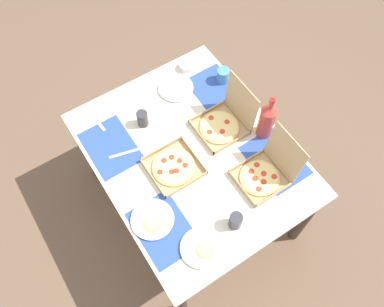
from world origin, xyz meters
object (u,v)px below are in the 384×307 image
cup_dark (143,119)px  cup_red (223,75)px  pizza_box_corner_left (265,173)px  soda_bottle (267,120)px  cup_clear_left (235,221)px  pizza_box_edge_far (224,122)px  condiment_bowl (186,66)px  plate_far_left (201,248)px  plate_middle (153,220)px  plate_far_right (176,88)px  pizza_box_center (174,167)px

cup_dark → cup_red: bearing=91.1°
pizza_box_corner_left → cup_dark: (-0.66, -0.38, 0.01)m
soda_bottle → cup_clear_left: 0.60m
pizza_box_edge_far → condiment_bowl: 0.49m
pizza_box_edge_far → plate_far_left: pizza_box_edge_far is taller
plate_middle → condiment_bowl: bearing=137.5°
cup_red → cup_dark: bearing=-88.9°
pizza_box_edge_far → cup_red: 0.34m
plate_far_left → condiment_bowl: size_ratio=2.41×
soda_bottle → cup_dark: 0.71m
plate_far_right → soda_bottle: soda_bottle is taller
cup_red → condiment_bowl: cup_red is taller
pizza_box_edge_far → cup_dark: size_ratio=2.86×
cup_red → plate_middle: bearing=-56.4°
pizza_box_center → soda_bottle: bearing=81.0°
plate_middle → plate_far_right: bearing=140.0°
soda_bottle → pizza_box_edge_far: bearing=-134.5°
pizza_box_corner_left → condiment_bowl: 0.88m
pizza_box_center → plate_far_right: bearing=146.8°
pizza_box_edge_far → cup_red: bearing=145.7°
plate_far_left → cup_red: 1.09m
pizza_box_corner_left → pizza_box_center: 0.50m
plate_middle → soda_bottle: bearing=97.8°
pizza_box_center → cup_clear_left: (0.45, 0.09, 0.04)m
cup_dark → condiment_bowl: (-0.22, 0.44, -0.03)m
plate_middle → cup_clear_left: cup_clear_left is taller
plate_middle → cup_clear_left: bearing=54.3°
cup_clear_left → condiment_bowl: size_ratio=1.14×
pizza_box_center → plate_far_left: 0.48m
soda_bottle → plate_far_left: bearing=-61.4°
plate_middle → soda_bottle: 0.83m
cup_clear_left → condiment_bowl: cup_clear_left is taller
pizza_box_center → condiment_bowl: 0.72m
plate_far_left → cup_dark: (-0.81, 0.13, 0.04)m
plate_far_right → cup_red: cup_red is taller
plate_middle → soda_bottle: (-0.11, 0.81, 0.12)m
plate_far_right → condiment_bowl: 0.18m
cup_dark → cup_clear_left: (0.80, 0.09, -0.00)m
plate_far_left → plate_middle: bearing=-153.6°
pizza_box_corner_left → cup_dark: size_ratio=2.76×
plate_far_left → cup_red: cup_red is taller
pizza_box_corner_left → cup_dark: bearing=-149.9°
pizza_box_edge_far → cup_dark: bearing=-125.2°
plate_far_right → soda_bottle: (0.55, 0.26, 0.12)m
plate_middle → plate_far_left: bearing=26.4°
plate_far_left → plate_middle: size_ratio=0.93×
pizza_box_corner_left → plate_middle: bearing=-100.1°
plate_far_right → pizza_box_corner_left: bearing=6.4°
plate_far_left → cup_red: (-0.82, 0.71, 0.04)m
soda_bottle → cup_clear_left: bearing=-52.4°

